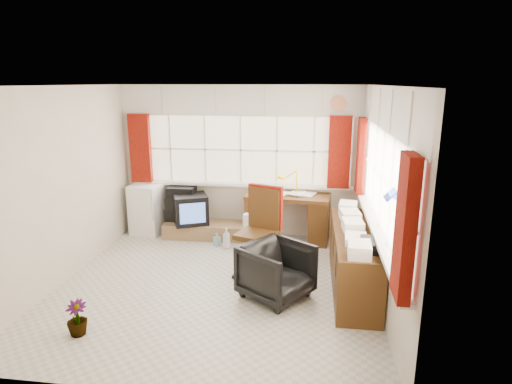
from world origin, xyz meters
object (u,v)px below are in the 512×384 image
at_px(task_chair, 261,228).
at_px(credenza, 353,258).
at_px(desk_lamp, 297,178).
at_px(tv_bench, 207,230).
at_px(office_chair, 276,271).
at_px(mini_fridge, 148,209).
at_px(crt_tv, 191,209).
at_px(desk, 288,214).
at_px(radiator, 259,236).

height_order(task_chair, credenza, task_chair).
relative_size(desk_lamp, tv_bench, 0.29).
bearing_deg(office_chair, tv_bench, 70.32).
distance_m(task_chair, mini_fridge, 2.51).
bearing_deg(crt_tv, task_chair, -41.88).
distance_m(desk_lamp, crt_tv, 1.83).
distance_m(desk, desk_lamp, 0.64).
bearing_deg(crt_tv, desk, 4.68).
relative_size(credenza, mini_fridge, 2.34).
height_order(office_chair, mini_fridge, mini_fridge).
distance_m(task_chair, tv_bench, 1.72).
bearing_deg(radiator, desk, 54.09).
distance_m(task_chair, crt_tv, 1.79).
xyz_separation_m(desk_lamp, tv_bench, (-1.49, -0.03, -0.93)).
xyz_separation_m(desk_lamp, mini_fridge, (-2.53, 0.05, -0.63)).
relative_size(radiator, mini_fridge, 0.67).
bearing_deg(crt_tv, mini_fridge, 170.53).
height_order(tv_bench, mini_fridge, mini_fridge).
height_order(desk, radiator, desk).
xyz_separation_m(office_chair, tv_bench, (-1.34, 1.92, -0.21)).
bearing_deg(radiator, credenza, -37.91).
bearing_deg(desk, desk_lamp, -19.25).
bearing_deg(desk_lamp, radiator, -136.05).
relative_size(desk, crt_tv, 2.04).
bearing_deg(mini_fridge, tv_bench, -4.38).
distance_m(desk_lamp, mini_fridge, 2.61).
height_order(radiator, mini_fridge, mini_fridge).
bearing_deg(crt_tv, tv_bench, 11.72).
distance_m(credenza, crt_tv, 2.93).
relative_size(task_chair, crt_tv, 1.75).
relative_size(radiator, tv_bench, 0.41).
xyz_separation_m(credenza, mini_fridge, (-3.32, 1.60, 0.03)).
xyz_separation_m(desk, office_chair, (-0.02, -2.00, -0.09)).
height_order(task_chair, mini_fridge, task_chair).
bearing_deg(task_chair, office_chair, -68.79).
distance_m(radiator, credenza, 1.69).
bearing_deg(mini_fridge, desk_lamp, -1.02).
distance_m(office_chair, tv_bench, 2.36).
bearing_deg(desk, office_chair, -90.53).
xyz_separation_m(task_chair, crt_tv, (-1.33, 1.19, -0.14)).
relative_size(desk_lamp, office_chair, 0.55).
bearing_deg(mini_fridge, radiator, -15.87).
bearing_deg(desk_lamp, task_chair, -107.89).
xyz_separation_m(task_chair, mini_fridge, (-2.12, 1.32, -0.21)).
bearing_deg(office_chair, credenza, -31.28).
relative_size(task_chair, credenza, 0.60).
distance_m(desk, radiator, 0.73).
height_order(credenza, crt_tv, credenza).
distance_m(crt_tv, mini_fridge, 0.80).
bearing_deg(tv_bench, task_chair, -49.05).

